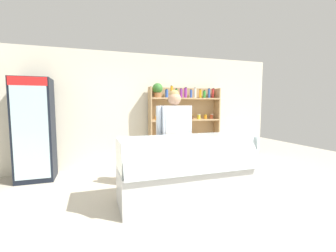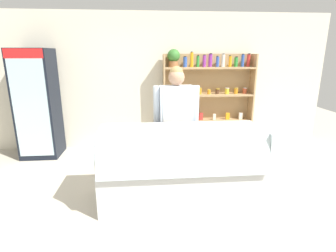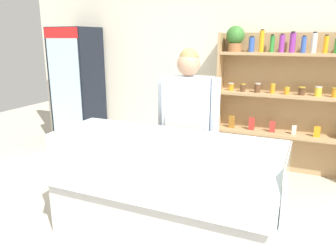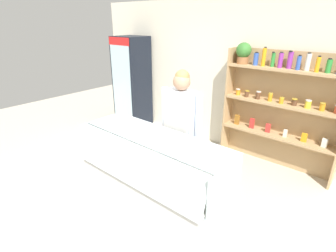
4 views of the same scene
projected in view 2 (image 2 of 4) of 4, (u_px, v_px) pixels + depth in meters
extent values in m
plane|color=beige|center=(176.00, 202.00, 3.49)|extent=(12.00, 12.00, 0.00)
cube|color=silver|center=(163.00, 82.00, 5.38)|extent=(6.80, 0.10, 2.70)
cube|color=black|center=(38.00, 104.00, 4.87)|extent=(0.67, 0.62, 2.00)
cube|color=silver|center=(31.00, 107.00, 4.57)|extent=(0.59, 0.01, 1.80)
cube|color=red|center=(23.00, 53.00, 4.32)|extent=(0.63, 0.01, 0.16)
cylinder|color=#9E6623|center=(27.00, 142.00, 4.79)|extent=(0.07, 0.07, 0.19)
cylinder|color=#9E6623|center=(37.00, 142.00, 4.81)|extent=(0.06, 0.06, 0.20)
cylinder|color=purple|center=(47.00, 141.00, 4.82)|extent=(0.05, 0.05, 0.21)
cylinder|color=#3356B2|center=(21.00, 115.00, 4.65)|extent=(0.06, 0.06, 0.15)
cylinder|color=orange|center=(29.00, 114.00, 4.66)|extent=(0.05, 0.05, 0.16)
cylinder|color=red|center=(37.00, 115.00, 4.68)|extent=(0.06, 0.06, 0.15)
cylinder|color=red|center=(45.00, 113.00, 4.68)|extent=(0.06, 0.06, 0.20)
cylinder|color=red|center=(18.00, 83.00, 4.50)|extent=(0.06, 0.06, 0.20)
cylinder|color=silver|center=(29.00, 84.00, 4.52)|extent=(0.06, 0.06, 0.17)
cylinder|color=#9E6623|center=(40.00, 83.00, 4.54)|extent=(0.07, 0.07, 0.20)
cube|color=tan|center=(207.00, 101.00, 5.44)|extent=(1.82, 0.02, 1.91)
cube|color=tan|center=(164.00, 103.00, 5.23)|extent=(0.03, 0.28, 1.91)
cube|color=tan|center=(251.00, 102.00, 5.39)|extent=(0.03, 0.28, 1.91)
cube|color=tan|center=(207.00, 121.00, 5.41)|extent=(1.76, 0.28, 0.04)
cube|color=tan|center=(209.00, 95.00, 5.27)|extent=(1.76, 0.28, 0.04)
cube|color=tan|center=(210.00, 68.00, 5.13)|extent=(1.76, 0.28, 0.04)
cylinder|color=#996038|center=(174.00, 64.00, 5.05)|extent=(0.18, 0.18, 0.11)
sphere|color=#36742D|center=(174.00, 56.00, 5.00)|extent=(0.24, 0.24, 0.24)
cylinder|color=#3356B2|center=(185.00, 62.00, 5.05)|extent=(0.08, 0.08, 0.19)
cylinder|color=black|center=(185.00, 57.00, 5.03)|extent=(0.05, 0.05, 0.02)
cylinder|color=orange|center=(192.00, 60.00, 5.04)|extent=(0.06, 0.06, 0.27)
cylinder|color=black|center=(192.00, 52.00, 5.02)|extent=(0.04, 0.04, 0.02)
cylinder|color=#2D8C38|center=(198.00, 61.00, 5.10)|extent=(0.06, 0.06, 0.21)
cylinder|color=black|center=(198.00, 55.00, 5.04)|extent=(0.04, 0.04, 0.02)
cylinder|color=purple|center=(204.00, 61.00, 5.08)|extent=(0.07, 0.07, 0.22)
cylinder|color=black|center=(204.00, 55.00, 5.05)|extent=(0.04, 0.04, 0.02)
cylinder|color=purple|center=(210.00, 61.00, 5.12)|extent=(0.07, 0.07, 0.24)
cylinder|color=black|center=(211.00, 54.00, 5.06)|extent=(0.05, 0.05, 0.02)
cylinder|color=#3356B2|center=(218.00, 62.00, 5.10)|extent=(0.06, 0.06, 0.20)
cylinder|color=black|center=(218.00, 56.00, 5.08)|extent=(0.04, 0.04, 0.02)
cylinder|color=silver|center=(223.00, 61.00, 5.12)|extent=(0.07, 0.07, 0.24)
cylinder|color=black|center=(224.00, 54.00, 5.08)|extent=(0.04, 0.04, 0.02)
cylinder|color=orange|center=(230.00, 62.00, 5.11)|extent=(0.06, 0.06, 0.20)
cylinder|color=black|center=(230.00, 56.00, 5.10)|extent=(0.04, 0.04, 0.02)
cylinder|color=#2D8C38|center=(236.00, 62.00, 5.16)|extent=(0.07, 0.07, 0.18)
cylinder|color=black|center=(237.00, 57.00, 5.12)|extent=(0.05, 0.05, 0.02)
cylinder|color=#3356B2|center=(243.00, 61.00, 5.15)|extent=(0.06, 0.06, 0.23)
cylinder|color=black|center=(243.00, 54.00, 5.11)|extent=(0.04, 0.04, 0.02)
cylinder|color=red|center=(248.00, 61.00, 5.18)|extent=(0.07, 0.07, 0.24)
cylinder|color=black|center=(249.00, 54.00, 5.12)|extent=(0.04, 0.04, 0.02)
cylinder|color=orange|center=(172.00, 92.00, 5.20)|extent=(0.07, 0.07, 0.10)
cylinder|color=silver|center=(172.00, 89.00, 5.17)|extent=(0.07, 0.07, 0.01)
cylinder|color=brown|center=(181.00, 92.00, 5.19)|extent=(0.07, 0.07, 0.09)
cylinder|color=gold|center=(181.00, 89.00, 5.19)|extent=(0.07, 0.07, 0.01)
cylinder|color=brown|center=(190.00, 92.00, 5.20)|extent=(0.08, 0.08, 0.11)
cylinder|color=silver|center=(190.00, 88.00, 5.20)|extent=(0.08, 0.08, 0.01)
cylinder|color=orange|center=(200.00, 91.00, 5.23)|extent=(0.07, 0.07, 0.12)
cylinder|color=gold|center=(200.00, 88.00, 5.22)|extent=(0.07, 0.07, 0.01)
cylinder|color=orange|center=(209.00, 92.00, 5.24)|extent=(0.07, 0.07, 0.08)
cylinder|color=gold|center=(209.00, 90.00, 5.24)|extent=(0.07, 0.07, 0.01)
cylinder|color=brown|center=(217.00, 92.00, 5.28)|extent=(0.08, 0.08, 0.10)
cylinder|color=gold|center=(218.00, 89.00, 5.25)|extent=(0.08, 0.08, 0.01)
cylinder|color=yellow|center=(227.00, 91.00, 5.29)|extent=(0.08, 0.08, 0.11)
cylinder|color=silver|center=(227.00, 88.00, 5.27)|extent=(0.09, 0.09, 0.01)
cylinder|color=orange|center=(236.00, 91.00, 5.31)|extent=(0.07, 0.07, 0.11)
cylinder|color=gold|center=(236.00, 88.00, 5.28)|extent=(0.08, 0.08, 0.01)
cylinder|color=#BF4C2D|center=(245.00, 91.00, 5.33)|extent=(0.08, 0.08, 0.11)
cylinder|color=silver|center=(245.00, 88.00, 5.30)|extent=(0.08, 0.08, 0.01)
cube|color=#9E6623|center=(174.00, 116.00, 5.32)|extent=(0.08, 0.04, 0.17)
cube|color=red|center=(187.00, 116.00, 5.35)|extent=(0.08, 0.04, 0.17)
cube|color=red|center=(201.00, 116.00, 5.38)|extent=(0.08, 0.04, 0.15)
cube|color=silver|center=(214.00, 117.00, 5.40)|extent=(0.06, 0.04, 0.12)
cube|color=orange|center=(228.00, 116.00, 5.43)|extent=(0.08, 0.04, 0.14)
cube|color=silver|center=(241.00, 116.00, 5.45)|extent=(0.08, 0.04, 0.14)
cube|color=silver|center=(181.00, 182.00, 3.47)|extent=(2.07, 0.73, 0.55)
cube|color=white|center=(181.00, 161.00, 3.39)|extent=(2.01, 0.67, 0.03)
cube|color=silver|center=(185.00, 156.00, 3.00)|extent=(2.03, 0.16, 0.47)
cube|color=silver|center=(181.00, 128.00, 3.32)|extent=(2.03, 0.57, 0.01)
cube|color=silver|center=(99.00, 148.00, 3.24)|extent=(0.01, 0.69, 0.45)
cube|color=silver|center=(259.00, 144.00, 3.42)|extent=(0.01, 0.69, 0.45)
cube|color=tan|center=(118.00, 158.00, 3.39)|extent=(0.16, 0.12, 0.04)
cube|color=white|center=(116.00, 164.00, 3.18)|extent=(0.05, 0.03, 0.02)
cube|color=tan|center=(143.00, 157.00, 3.42)|extent=(0.16, 0.13, 0.04)
cube|color=white|center=(143.00, 163.00, 3.21)|extent=(0.05, 0.03, 0.02)
cube|color=tan|center=(168.00, 156.00, 3.45)|extent=(0.16, 0.14, 0.06)
cube|color=white|center=(169.00, 163.00, 3.24)|extent=(0.05, 0.03, 0.02)
cube|color=tan|center=(192.00, 155.00, 3.47)|extent=(0.17, 0.14, 0.05)
cube|color=white|center=(195.00, 162.00, 3.26)|extent=(0.05, 0.03, 0.02)
cube|color=tan|center=(216.00, 154.00, 3.50)|extent=(0.16, 0.13, 0.06)
cube|color=white|center=(221.00, 161.00, 3.29)|extent=(0.05, 0.03, 0.02)
cube|color=beige|center=(240.00, 154.00, 3.53)|extent=(0.16, 0.13, 0.04)
cube|color=white|center=(246.00, 160.00, 3.32)|extent=(0.05, 0.03, 0.02)
cylinder|color=tan|center=(113.00, 161.00, 3.19)|extent=(0.19, 0.13, 0.12)
cylinder|color=#A35B4C|center=(131.00, 160.00, 3.20)|extent=(0.15, 0.15, 0.15)
cylinder|color=#A35B4C|center=(149.00, 160.00, 3.22)|extent=(0.22, 0.16, 0.13)
cylinder|color=white|center=(222.00, 154.00, 3.32)|extent=(0.07, 0.07, 0.20)
cylinder|color=white|center=(230.00, 153.00, 3.32)|extent=(0.07, 0.07, 0.23)
cylinder|color=#383D51|center=(169.00, 157.00, 3.96)|extent=(0.13, 0.13, 0.81)
cylinder|color=#383D51|center=(183.00, 156.00, 3.98)|extent=(0.13, 0.13, 0.81)
cube|color=silver|center=(176.00, 109.00, 3.78)|extent=(0.47, 0.24, 0.67)
cube|color=white|center=(177.00, 135.00, 3.75)|extent=(0.40, 0.01, 1.24)
cylinder|color=silver|center=(156.00, 107.00, 3.74)|extent=(0.09, 0.09, 0.60)
cylinder|color=silver|center=(196.00, 106.00, 3.79)|extent=(0.09, 0.09, 0.60)
sphere|color=tan|center=(177.00, 77.00, 3.66)|extent=(0.23, 0.23, 0.23)
sphere|color=#997A47|center=(176.00, 73.00, 3.65)|extent=(0.19, 0.19, 0.19)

